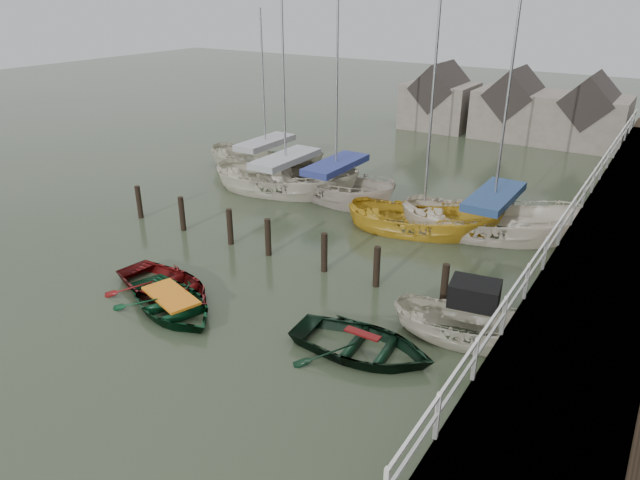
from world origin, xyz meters
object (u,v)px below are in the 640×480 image
Objects in this scene: rowboat_red at (167,294)px; sailboat_c at (422,231)px; sailboat_d at (490,233)px; sailboat_b at (336,197)px; motorboat at (467,337)px; sailboat_e at (266,170)px; rowboat_green at (173,311)px; sailboat_a at (286,191)px; rowboat_dkgreen at (362,353)px.

rowboat_red is 0.35× the size of sailboat_c.
sailboat_b is at bearing 70.55° from sailboat_d.
sailboat_d reaches higher than sailboat_c.
sailboat_e is (-14.46, 9.68, -0.04)m from motorboat.
sailboat_e reaches higher than rowboat_green.
motorboat is (7.98, 3.32, 0.10)m from rowboat_green.
rowboat_green is at bearing -159.76° from sailboat_b.
sailboat_b reaches higher than rowboat_red.
sailboat_a reaches higher than sailboat_c.
motorboat is 7.70m from sailboat_c.
rowboat_red is at bearing 128.69° from sailboat_d.
rowboat_red is at bearing 136.30° from sailboat_c.
rowboat_green is at bearing -176.48° from sailboat_a.
rowboat_red is 10.42m from sailboat_a.
sailboat_b is 7.38m from sailboat_d.
rowboat_green is (0.96, -0.67, 0.00)m from rowboat_red.
sailboat_a is 1.03× the size of sailboat_c.
rowboat_dkgreen is 17.06m from sailboat_e.
sailboat_b reaches higher than sailboat_e.
sailboat_d reaches higher than sailboat_e.
motorboat is 0.47× the size of sailboat_e.
sailboat_c is (3.83, 9.81, 0.02)m from rowboat_green.
sailboat_c is (4.98, -1.52, -0.05)m from sailboat_b.
sailboat_d is (2.38, 1.12, 0.05)m from sailboat_c.
sailboat_c is at bearing -20.10° from rowboat_red.
motorboat reaches higher than rowboat_red.
motorboat is at bearing -116.84° from sailboat_b.
sailboat_c is at bearing 7.73° from rowboat_dkgreen.
sailboat_c is at bearing 98.78° from sailboat_d.
rowboat_green is 5.96m from rowboat_dkgreen.
motorboat reaches higher than rowboat_green.
rowboat_dkgreen is at bearing -61.35° from rowboat_green.
rowboat_green is 14.53m from sailboat_e.
rowboat_green is 11.39m from sailboat_b.
sailboat_d is at bearing -78.70° from sailboat_b.
motorboat is 13.73m from sailboat_a.
motorboat is at bearing -137.62° from sailboat_a.
sailboat_a is (-2.60, 10.10, 0.06)m from rowboat_red.
sailboat_c is 0.91× the size of sailboat_d.
sailboat_b reaches higher than sailboat_c.
sailboat_d reaches higher than rowboat_red.
rowboat_red is 9.32m from motorboat.
sailboat_c is at bearing -4.30° from rowboat_green.
motorboat is (2.14, 2.12, 0.10)m from rowboat_dkgreen.
rowboat_red is at bearing 96.74° from motorboat.
sailboat_b reaches higher than sailboat_a.
motorboat is 0.39× the size of sailboat_c.
motorboat is at bearing -163.45° from sailboat_c.
rowboat_red reaches higher than rowboat_green.
rowboat_green is at bearing -161.52° from sailboat_e.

